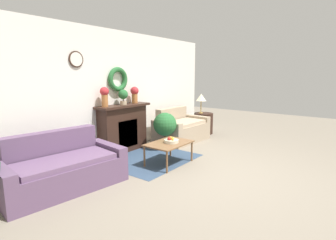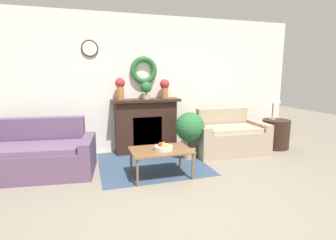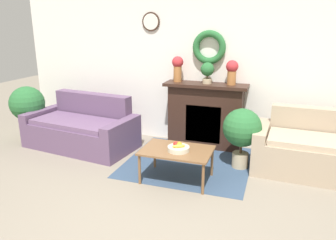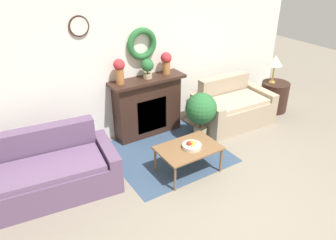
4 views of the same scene
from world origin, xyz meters
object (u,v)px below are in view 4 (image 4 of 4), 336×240
at_px(fireplace, 148,106).
at_px(fruit_bowl, 192,146).
at_px(vase_on_mantel_left, 119,69).
at_px(loveseat_right, 232,108).
at_px(potted_plant_on_mantel, 147,67).
at_px(potted_plant_floor_by_loveseat, 201,110).
at_px(table_lamp, 275,61).
at_px(couch_left, 49,172).
at_px(vase_on_mantel_right, 166,61).
at_px(coffee_table, 188,150).
at_px(side_table_by_loveseat, 274,96).

xyz_separation_m(fireplace, fruit_bowl, (-0.04, -1.39, -0.07)).
bearing_deg(vase_on_mantel_left, fireplace, -0.65).
relative_size(loveseat_right, potted_plant_on_mantel, 4.34).
bearing_deg(vase_on_mantel_left, potted_plant_floor_by_loveseat, -30.32).
height_order(loveseat_right, vase_on_mantel_left, vase_on_mantel_left).
relative_size(fireplace, table_lamp, 2.36).
bearing_deg(potted_plant_on_mantel, vase_on_mantel_left, 177.71).
bearing_deg(couch_left, vase_on_mantel_left, 32.29).
bearing_deg(vase_on_mantel_right, fireplace, -179.20).
bearing_deg(fireplace, fruit_bowl, -91.59).
relative_size(coffee_table, vase_on_mantel_right, 2.38).
distance_m(vase_on_mantel_left, potted_plant_on_mantel, 0.50).
xyz_separation_m(vase_on_mantel_left, vase_on_mantel_right, (0.88, 0.00, -0.02)).
bearing_deg(couch_left, loveseat_right, 9.79).
relative_size(coffee_table, fruit_bowl, 3.24).
bearing_deg(couch_left, side_table_by_loveseat, 8.52).
bearing_deg(couch_left, potted_plant_floor_by_loveseat, 7.14).
relative_size(fruit_bowl, vase_on_mantel_right, 0.74).
height_order(loveseat_right, coffee_table, loveseat_right).
bearing_deg(potted_plant_on_mantel, loveseat_right, -17.75).
distance_m(fruit_bowl, vase_on_mantel_right, 1.68).
distance_m(coffee_table, vase_on_mantel_right, 1.70).
bearing_deg(potted_plant_on_mantel, vase_on_mantel_right, 2.98).
bearing_deg(vase_on_mantel_right, vase_on_mantel_left, 180.00).
relative_size(fruit_bowl, potted_plant_on_mantel, 0.84).
relative_size(couch_left, coffee_table, 2.09).
xyz_separation_m(coffee_table, potted_plant_on_mantel, (0.08, 1.34, 0.89)).
bearing_deg(vase_on_mantel_right, fruit_bowl, -107.39).
distance_m(coffee_table, vase_on_mantel_left, 1.69).
bearing_deg(coffee_table, fruit_bowl, -49.31).
height_order(side_table_by_loveseat, vase_on_mantel_left, vase_on_mantel_left).
height_order(coffee_table, vase_on_mantel_left, vase_on_mantel_left).
xyz_separation_m(fruit_bowl, vase_on_mantel_right, (0.44, 1.39, 0.83)).
height_order(fireplace, table_lamp, table_lamp).
bearing_deg(fruit_bowl, potted_plant_floor_by_loveseat, 44.83).
relative_size(fireplace, potted_plant_on_mantel, 3.97).
xyz_separation_m(couch_left, side_table_by_loveseat, (4.62, 0.11, 0.00)).
xyz_separation_m(coffee_table, fruit_bowl, (0.03, -0.04, 0.08)).
distance_m(coffee_table, side_table_by_loveseat, 2.86).
xyz_separation_m(coffee_table, potted_plant_floor_by_loveseat, (0.75, 0.68, 0.18)).
bearing_deg(potted_plant_on_mantel, potted_plant_floor_by_loveseat, -44.90).
distance_m(side_table_by_loveseat, vase_on_mantel_right, 2.55).
distance_m(fireplace, fruit_bowl, 1.39).
height_order(couch_left, table_lamp, table_lamp).
bearing_deg(table_lamp, fireplace, 169.02).
distance_m(vase_on_mantel_right, potted_plant_floor_by_loveseat, 1.04).
height_order(coffee_table, vase_on_mantel_right, vase_on_mantel_right).
height_order(side_table_by_loveseat, table_lamp, table_lamp).
xyz_separation_m(fireplace, couch_left, (-1.94, -0.68, -0.24)).
xyz_separation_m(loveseat_right, coffee_table, (-1.64, -0.84, 0.08)).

